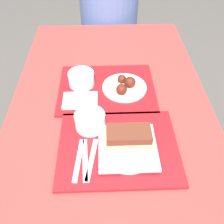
% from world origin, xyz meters
% --- Properties ---
extents(ground_plane, '(12.00, 12.00, 0.00)m').
position_xyz_m(ground_plane, '(0.00, 0.00, 0.00)').
color(ground_plane, '#4C4742').
extents(picnic_table, '(0.85, 1.59, 0.78)m').
position_xyz_m(picnic_table, '(0.00, 0.00, 0.68)').
color(picnic_table, maroon).
rests_on(picnic_table, ground_plane).
extents(picnic_bench_far, '(0.80, 0.28, 0.46)m').
position_xyz_m(picnic_bench_far, '(0.00, 1.02, 0.39)').
color(picnic_bench_far, maroon).
rests_on(picnic_bench_far, ground_plane).
extents(tray_near, '(0.42, 0.33, 0.01)m').
position_xyz_m(tray_near, '(0.02, -0.15, 0.78)').
color(tray_near, '#B21419').
rests_on(tray_near, picnic_table).
extents(tray_far, '(0.42, 0.33, 0.01)m').
position_xyz_m(tray_far, '(-0.01, 0.18, 0.78)').
color(tray_far, '#B21419').
rests_on(tray_far, picnic_table).
extents(bowl_coleslaw_near, '(0.11, 0.11, 0.06)m').
position_xyz_m(bowl_coleslaw_near, '(-0.08, -0.05, 0.82)').
color(bowl_coleslaw_near, white).
rests_on(bowl_coleslaw_near, tray_near).
extents(brisket_sandwich_plate, '(0.20, 0.20, 0.10)m').
position_xyz_m(brisket_sandwich_plate, '(0.05, -0.16, 0.83)').
color(brisket_sandwich_plate, beige).
rests_on(brisket_sandwich_plate, tray_near).
extents(plastic_fork_near, '(0.03, 0.17, 0.00)m').
position_xyz_m(plastic_fork_near, '(-0.09, -0.20, 0.79)').
color(plastic_fork_near, white).
rests_on(plastic_fork_near, tray_near).
extents(plastic_knife_near, '(0.04, 0.17, 0.00)m').
position_xyz_m(plastic_knife_near, '(-0.07, -0.20, 0.79)').
color(plastic_knife_near, white).
rests_on(plastic_knife_near, tray_near).
extents(plastic_spoon_near, '(0.03, 0.17, 0.00)m').
position_xyz_m(plastic_spoon_near, '(-0.12, -0.20, 0.79)').
color(plastic_spoon_near, white).
rests_on(plastic_spoon_near, tray_near).
extents(condiment_packet, '(0.04, 0.03, 0.01)m').
position_xyz_m(condiment_packet, '(0.01, -0.07, 0.79)').
color(condiment_packet, teal).
rests_on(condiment_packet, tray_near).
extents(bowl_coleslaw_far, '(0.11, 0.11, 0.06)m').
position_xyz_m(bowl_coleslaw_far, '(-0.13, 0.20, 0.82)').
color(bowl_coleslaw_far, white).
rests_on(bowl_coleslaw_far, tray_far).
extents(wings_plate_far, '(0.20, 0.20, 0.06)m').
position_xyz_m(wings_plate_far, '(0.07, 0.16, 0.81)').
color(wings_plate_far, beige).
rests_on(wings_plate_far, tray_far).
extents(napkin_far, '(0.14, 0.10, 0.01)m').
position_xyz_m(napkin_far, '(-0.13, 0.09, 0.79)').
color(napkin_far, white).
rests_on(napkin_far, tray_far).
extents(person_seated_across, '(0.39, 0.39, 0.73)m').
position_xyz_m(person_seated_across, '(0.02, 1.02, 0.76)').
color(person_seated_across, '#4C6093').
rests_on(person_seated_across, picnic_bench_far).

